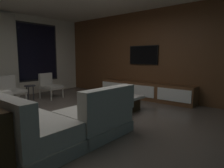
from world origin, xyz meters
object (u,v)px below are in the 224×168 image
coffee_table (112,103)px  side_stool (30,88)px  sectional_couch (35,120)px  media_console (145,91)px  book_stack_on_coffee_table (121,93)px  accent_chair_by_curtain (10,88)px  accent_chair_near_window (49,84)px  mounted_tv (143,55)px

coffee_table → side_stool: size_ratio=2.52×
sectional_couch → media_console: 3.70m
sectional_couch → media_console: size_ratio=0.81×
book_stack_on_coffee_table → side_stool: size_ratio=0.58×
sectional_couch → accent_chair_by_curtain: sectional_couch is taller
coffee_table → accent_chair_by_curtain: accent_chair_by_curtain is taller
sectional_couch → accent_chair_by_curtain: (0.78, 2.73, 0.14)m
sectional_couch → book_stack_on_coffee_table: bearing=-1.1°
sectional_couch → accent_chair_near_window: size_ratio=3.21×
book_stack_on_coffee_table → accent_chair_near_window: bearing=96.2°
side_stool → accent_chair_near_window: bearing=-8.8°
accent_chair_near_window → side_stool: bearing=171.2°
sectional_couch → mounted_tv: bearing=5.6°
coffee_table → accent_chair_by_curtain: (-1.26, 2.61, 0.25)m
sectional_couch → mounted_tv: mounted_tv is taller
book_stack_on_coffee_table → mounted_tv: (1.67, 0.42, 0.92)m
side_stool → mounted_tv: 3.58m
sectional_couch → accent_chair_near_window: sectional_couch is taller
book_stack_on_coffee_table → accent_chair_by_curtain: bearing=117.1°
side_stool → mounted_tv: mounted_tv is taller
accent_chair_near_window → accent_chair_by_curtain: 1.14m
coffee_table → media_console: (1.65, 0.06, 0.06)m
sectional_couch → mounted_tv: size_ratio=2.51×
book_stack_on_coffee_table → accent_chair_by_curtain: 3.11m
coffee_table → accent_chair_by_curtain: size_ratio=1.49×
accent_chair_by_curtain → mounted_tv: mounted_tv is taller
media_console → side_stool: bearing=133.4°
side_stool → media_console: size_ratio=0.15×
coffee_table → media_console: size_ratio=0.37×
sectional_couch → mounted_tv: (3.87, 0.38, 1.06)m
mounted_tv → book_stack_on_coffee_table: bearing=-165.9°
sectional_couch → accent_chair_by_curtain: bearing=74.0°
book_stack_on_coffee_table → mounted_tv: size_ratio=0.27×
sectional_couch → side_stool: sectional_couch is taller
media_console → mounted_tv: size_ratio=3.12×
accent_chair_near_window → side_stool: 0.60m
book_stack_on_coffee_table → accent_chair_by_curtain: (-1.42, 2.77, 0.01)m
accent_chair_by_curtain → side_stool: accent_chair_by_curtain is taller
coffee_table → accent_chair_by_curtain: bearing=115.8°
sectional_couch → accent_chair_near_window: bearing=53.6°
sectional_couch → side_stool: bearing=63.8°
book_stack_on_coffee_table → side_stool: (-0.88, 2.73, -0.05)m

